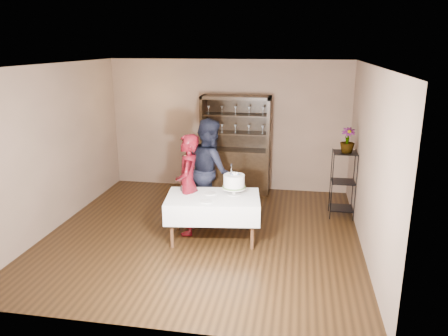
{
  "coord_description": "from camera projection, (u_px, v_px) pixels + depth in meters",
  "views": [
    {
      "loc": [
        1.47,
        -6.41,
        3.01
      ],
      "look_at": [
        0.33,
        0.1,
        1.12
      ],
      "focal_mm": 35.0,
      "sensor_mm": 36.0,
      "label": 1
    }
  ],
  "objects": [
    {
      "name": "floor",
      "position": [
        203.0,
        234.0,
        7.14
      ],
      "size": [
        5.0,
        5.0,
        0.0
      ],
      "primitive_type": "plane",
      "color": "black",
      "rests_on": "ground"
    },
    {
      "name": "ceiling",
      "position": [
        201.0,
        65.0,
        6.39
      ],
      "size": [
        5.0,
        5.0,
        0.0
      ],
      "primitive_type": "plane",
      "rotation": [
        3.14,
        0.0,
        0.0
      ],
      "color": "silver",
      "rests_on": "back_wall"
    },
    {
      "name": "back_wall",
      "position": [
        228.0,
        125.0,
        9.13
      ],
      "size": [
        5.0,
        0.02,
        2.7
      ],
      "primitive_type": "cube",
      "color": "brown",
      "rests_on": "floor"
    },
    {
      "name": "wall_left",
      "position": [
        54.0,
        148.0,
        7.18
      ],
      "size": [
        0.02,
        5.0,
        2.7
      ],
      "primitive_type": "cube",
      "color": "brown",
      "rests_on": "floor"
    },
    {
      "name": "wall_right",
      "position": [
        369.0,
        161.0,
        6.35
      ],
      "size": [
        0.02,
        5.0,
        2.7
      ],
      "primitive_type": "cube",
      "color": "brown",
      "rests_on": "floor"
    },
    {
      "name": "china_hutch",
      "position": [
        236.0,
        160.0,
        9.05
      ],
      "size": [
        1.4,
        0.48,
        2.0
      ],
      "color": "black",
      "rests_on": "floor"
    },
    {
      "name": "plant_etagere",
      "position": [
        343.0,
        182.0,
        7.72
      ],
      "size": [
        0.42,
        0.42,
        1.2
      ],
      "color": "black",
      "rests_on": "floor"
    },
    {
      "name": "cake_table",
      "position": [
        213.0,
        207.0,
        6.83
      ],
      "size": [
        1.55,
        1.08,
        0.72
      ],
      "rotation": [
        0.0,
        0.0,
        0.14
      ],
      "color": "white",
      "rests_on": "floor"
    },
    {
      "name": "woman",
      "position": [
        188.0,
        185.0,
        7.0
      ],
      "size": [
        0.48,
        0.65,
        1.64
      ],
      "primitive_type": "imported",
      "rotation": [
        0.0,
        0.0,
        -1.42
      ],
      "color": "#3B050E",
      "rests_on": "floor"
    },
    {
      "name": "man",
      "position": [
        210.0,
        170.0,
        7.53
      ],
      "size": [
        1.02,
        1.09,
        1.8
      ],
      "primitive_type": "imported",
      "rotation": [
        0.0,
        0.0,
        2.07
      ],
      "color": "black",
      "rests_on": "floor"
    },
    {
      "name": "cake",
      "position": [
        234.0,
        182.0,
        6.8
      ],
      "size": [
        0.42,
        0.42,
        0.51
      ],
      "rotation": [
        0.0,
        0.0,
        0.33
      ],
      "color": "silver",
      "rests_on": "cake_table"
    },
    {
      "name": "plate_near",
      "position": [
        206.0,
        201.0,
        6.53
      ],
      "size": [
        0.2,
        0.2,
        0.01
      ],
      "primitive_type": "cylinder",
      "rotation": [
        0.0,
        0.0,
        0.12
      ],
      "color": "silver",
      "rests_on": "cake_table"
    },
    {
      "name": "plate_far",
      "position": [
        210.0,
        193.0,
        6.89
      ],
      "size": [
        0.24,
        0.24,
        0.01
      ],
      "primitive_type": "cylinder",
      "rotation": [
        0.0,
        0.0,
        -0.38
      ],
      "color": "silver",
      "rests_on": "cake_table"
    },
    {
      "name": "potted_plant",
      "position": [
        348.0,
        140.0,
        7.48
      ],
      "size": [
        0.25,
        0.25,
        0.43
      ],
      "primitive_type": "imported",
      "rotation": [
        0.0,
        0.0,
        0.02
      ],
      "color": "#4A6D34",
      "rests_on": "plant_etagere"
    }
  ]
}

